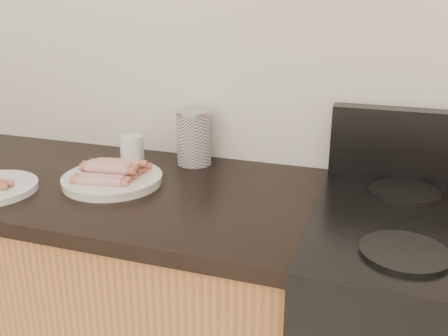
% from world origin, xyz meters
% --- Properties ---
extents(wall_back, '(4.00, 0.04, 2.60)m').
position_xyz_m(wall_back, '(0.00, 2.00, 1.30)').
color(wall_back, silver).
rests_on(wall_back, ground).
extents(burner_near_left, '(0.18, 0.18, 0.01)m').
position_xyz_m(burner_near_left, '(0.61, 1.51, 0.92)').
color(burner_near_left, black).
rests_on(burner_near_left, stove).
extents(burner_far_left, '(0.18, 0.18, 0.01)m').
position_xyz_m(burner_far_left, '(0.61, 1.84, 0.92)').
color(burner_far_left, black).
rests_on(burner_far_left, stove).
extents(main_plate, '(0.30, 0.30, 0.02)m').
position_xyz_m(main_plate, '(-0.17, 1.68, 0.91)').
color(main_plate, white).
rests_on(main_plate, counter_slab).
extents(hotdog_pile, '(0.12, 0.19, 0.05)m').
position_xyz_m(hotdog_pile, '(-0.17, 1.68, 0.94)').
color(hotdog_pile, maroon).
rests_on(hotdog_pile, main_plate).
extents(canister, '(0.11, 0.11, 0.17)m').
position_xyz_m(canister, '(-0.01, 1.92, 0.99)').
color(canister, silver).
rests_on(canister, counter_slab).
extents(mug, '(0.09, 0.09, 0.09)m').
position_xyz_m(mug, '(-0.19, 1.85, 0.95)').
color(mug, silver).
rests_on(mug, counter_slab).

